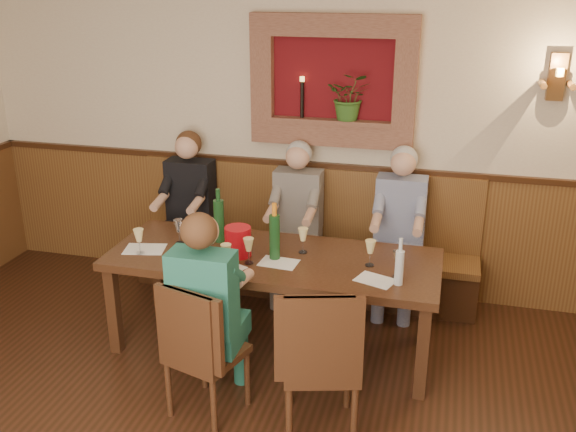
# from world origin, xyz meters

# --- Properties ---
(room_shell) EXTENTS (6.04, 6.04, 2.82)m
(room_shell) POSITION_xyz_m (0.00, 0.00, 1.89)
(room_shell) COLOR beige
(room_shell) RESTS_ON ground
(wall_niche) EXTENTS (1.36, 0.30, 1.06)m
(wall_niche) POSITION_xyz_m (0.24, 2.94, 1.81)
(wall_niche) COLOR #5F0D12
(wall_niche) RESTS_ON ground
(wall_sconce) EXTENTS (0.25, 0.20, 0.35)m
(wall_sconce) POSITION_xyz_m (1.90, 2.93, 1.94)
(wall_sconce) COLOR brown
(wall_sconce) RESTS_ON ground
(dining_table) EXTENTS (2.40, 0.90, 0.75)m
(dining_table) POSITION_xyz_m (0.00, 1.85, 0.68)
(dining_table) COLOR #341C0F
(dining_table) RESTS_ON ground
(bench) EXTENTS (3.00, 0.45, 1.11)m
(bench) POSITION_xyz_m (0.00, 2.79, 0.33)
(bench) COLOR #381E0F
(bench) RESTS_ON ground
(chair_near_left) EXTENTS (0.52, 0.52, 0.94)m
(chair_near_left) POSITION_xyz_m (-0.20, 0.98, 0.27)
(chair_near_left) COLOR #341C0F
(chair_near_left) RESTS_ON ground
(chair_near_right) EXTENTS (0.56, 0.56, 1.02)m
(chair_near_right) POSITION_xyz_m (0.54, 0.99, 0.30)
(chair_near_right) COLOR #341C0F
(chair_near_right) RESTS_ON ground
(person_bench_left) EXTENTS (0.41, 0.50, 1.40)m
(person_bench_left) POSITION_xyz_m (-1.02, 2.69, 0.58)
(person_bench_left) COLOR black
(person_bench_left) RESTS_ON ground
(person_bench_mid) EXTENTS (0.40, 0.49, 1.38)m
(person_bench_mid) POSITION_xyz_m (-0.04, 2.69, 0.57)
(person_bench_mid) COLOR #615D59
(person_bench_mid) RESTS_ON ground
(person_bench_right) EXTENTS (0.41, 0.50, 1.39)m
(person_bench_right) POSITION_xyz_m (0.83, 2.69, 0.57)
(person_bench_right) COLOR navy
(person_bench_right) RESTS_ON ground
(person_chair_front) EXTENTS (0.40, 0.49, 1.38)m
(person_chair_front) POSITION_xyz_m (-0.19, 1.07, 0.57)
(person_chair_front) COLOR #1B5060
(person_chair_front) RESTS_ON ground
(spittoon_bucket) EXTENTS (0.23, 0.23, 0.22)m
(spittoon_bucket) POSITION_xyz_m (-0.25, 1.79, 0.86)
(spittoon_bucket) COLOR red
(spittoon_bucket) RESTS_ON dining_table
(wine_bottle_green_a) EXTENTS (0.10, 0.10, 0.42)m
(wine_bottle_green_a) POSITION_xyz_m (0.03, 1.81, 0.93)
(wine_bottle_green_a) COLOR #19471E
(wine_bottle_green_a) RESTS_ON dining_table
(wine_bottle_green_b) EXTENTS (0.09, 0.09, 0.42)m
(wine_bottle_green_b) POSITION_xyz_m (-0.47, 2.01, 0.92)
(wine_bottle_green_b) COLOR #19471E
(wine_bottle_green_b) RESTS_ON dining_table
(water_bottle) EXTENTS (0.08, 0.08, 0.33)m
(water_bottle) POSITION_xyz_m (0.92, 1.62, 0.88)
(water_bottle) COLOR silver
(water_bottle) RESTS_ON dining_table
(tasting_sheet_a) EXTENTS (0.33, 0.27, 0.00)m
(tasting_sheet_a) POSITION_xyz_m (-0.96, 1.72, 0.75)
(tasting_sheet_a) COLOR white
(tasting_sheet_a) RESTS_ON dining_table
(tasting_sheet_b) EXTENTS (0.28, 0.21, 0.00)m
(tasting_sheet_b) POSITION_xyz_m (0.07, 1.74, 0.75)
(tasting_sheet_b) COLOR white
(tasting_sheet_b) RESTS_ON dining_table
(tasting_sheet_c) EXTENTS (0.30, 0.26, 0.00)m
(tasting_sheet_c) POSITION_xyz_m (0.77, 1.64, 0.75)
(tasting_sheet_c) COLOR white
(tasting_sheet_c) RESTS_ON dining_table
(tasting_sheet_d) EXTENTS (0.36, 0.32, 0.00)m
(tasting_sheet_d) POSITION_xyz_m (-0.29, 1.57, 0.75)
(tasting_sheet_d) COLOR white
(tasting_sheet_d) RESTS_ON dining_table
(wine_glass_0) EXTENTS (0.08, 0.08, 0.19)m
(wine_glass_0) POSITION_xyz_m (-0.54, 1.62, 0.85)
(wine_glass_0) COLOR #FDE997
(wine_glass_0) RESTS_ON dining_table
(wine_glass_1) EXTENTS (0.08, 0.08, 0.19)m
(wine_glass_1) POSITION_xyz_m (-0.24, 1.54, 0.85)
(wine_glass_1) COLOR #FDE997
(wine_glass_1) RESTS_ON dining_table
(wine_glass_2) EXTENTS (0.08, 0.08, 0.19)m
(wine_glass_2) POSITION_xyz_m (-0.13, 1.68, 0.85)
(wine_glass_2) COLOR #FDE997
(wine_glass_2) RESTS_ON dining_table
(wine_glass_3) EXTENTS (0.08, 0.08, 0.19)m
(wine_glass_3) POSITION_xyz_m (-0.32, 1.90, 0.85)
(wine_glass_3) COLOR white
(wine_glass_3) RESTS_ON dining_table
(wine_glass_4) EXTENTS (0.08, 0.08, 0.19)m
(wine_glass_4) POSITION_xyz_m (-0.95, 1.64, 0.85)
(wine_glass_4) COLOR #FDE997
(wine_glass_4) RESTS_ON dining_table
(wine_glass_5) EXTENTS (0.08, 0.08, 0.19)m
(wine_glass_5) POSITION_xyz_m (0.70, 1.86, 0.85)
(wine_glass_5) COLOR #FDE997
(wine_glass_5) RESTS_ON dining_table
(wine_glass_6) EXTENTS (0.08, 0.08, 0.19)m
(wine_glass_6) POSITION_xyz_m (-0.75, 1.89, 0.85)
(wine_glass_6) COLOR white
(wine_glass_6) RESTS_ON dining_table
(wine_glass_7) EXTENTS (0.08, 0.08, 0.19)m
(wine_glass_7) POSITION_xyz_m (0.20, 1.96, 0.85)
(wine_glass_7) COLOR #FDE997
(wine_glass_7) RESTS_ON dining_table
(wine_glass_8) EXTENTS (0.08, 0.08, 0.19)m
(wine_glass_8) POSITION_xyz_m (0.91, 1.72, 0.85)
(wine_glass_8) COLOR white
(wine_glass_8) RESTS_ON dining_table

